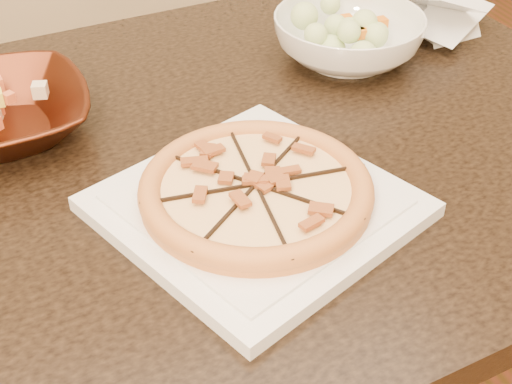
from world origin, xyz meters
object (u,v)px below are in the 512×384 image
Objects in this scene: dining_table at (167,225)px; salad_bowl at (348,38)px; plate at (256,206)px; pizza at (256,189)px.

dining_table is 0.41m from salad_bowl.
pizza reaches higher than plate.
pizza is (-0.00, 0.00, 0.02)m from plate.
plate reaches higher than dining_table.
plate is 1.50× the size of pizza.
salad_bowl is (0.34, 0.16, 0.14)m from dining_table.
salad_bowl reaches higher than pizza.
dining_table is at bearing -154.49° from salad_bowl.
dining_table is 6.18× the size of salad_bowl.
plate is (0.07, -0.14, 0.12)m from dining_table.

